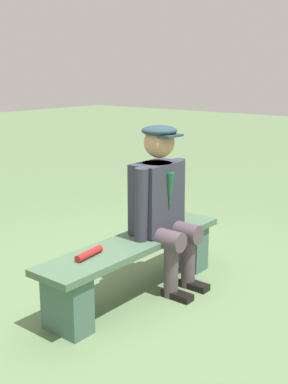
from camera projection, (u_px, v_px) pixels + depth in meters
name	position (u px, v px, depth m)	size (l,w,h in m)	color
ground_plane	(135.00, 294.00, 3.75)	(30.00, 30.00, 0.00)	#5E7B50
bench	(135.00, 260.00, 3.68)	(1.72, 0.38, 0.44)	#47684D
seated_man	(162.00, 201.00, 3.75)	(0.58, 0.52, 1.27)	#31323F
rolled_magazine	(89.00, 254.00, 3.31)	(0.05, 0.05, 0.25)	#B21E1E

